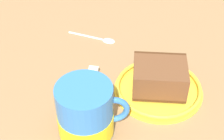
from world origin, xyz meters
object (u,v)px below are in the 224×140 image
cake_slice (160,77)px  tea_mug (86,114)px  teaspoon (101,38)px  small_plate (158,88)px  sugar_cube (93,72)px

cake_slice → tea_mug: 16.86cm
tea_mug → teaspoon: 27.75cm
teaspoon → small_plate: bearing=163.6°
small_plate → sugar_cube: 13.52cm
teaspoon → sugar_cube: 12.99cm
teaspoon → cake_slice: bearing=164.1°
teaspoon → sugar_cube: size_ratio=6.06×
tea_mug → teaspoon: bearing=-53.6°
small_plate → teaspoon: bearing=-16.4°
cake_slice → teaspoon: cake_slice is taller
small_plate → sugar_cube: (12.61, 4.86, 0.21)cm
cake_slice → small_plate: bearing=125.9°
tea_mug → sugar_cube: size_ratio=5.44×
cake_slice → sugar_cube: 13.68cm
small_plate → cake_slice: 2.71cm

